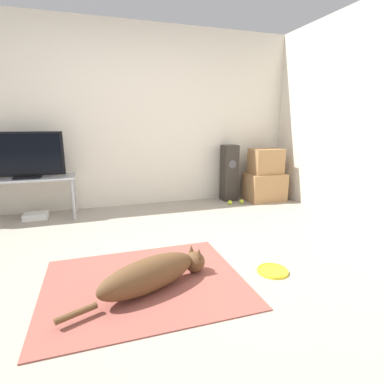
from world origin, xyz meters
name	(u,v)px	position (x,y,z in m)	size (l,w,h in m)	color
ground_plane	(151,267)	(0.00, 0.00, 0.00)	(12.00, 12.00, 0.00)	#9E9384
wall_back	(121,118)	(0.00, 2.10, 1.27)	(8.00, 0.06, 2.55)	silver
area_rug	(145,283)	(-0.09, -0.25, 0.01)	(1.50, 1.21, 0.01)	#934C42
dog	(153,274)	(-0.05, -0.37, 0.13)	(1.10, 0.53, 0.26)	brown
frisbee	(273,271)	(0.94, -0.40, 0.01)	(0.26, 0.26, 0.03)	yellow
cardboard_box_lower	(265,187)	(2.13, 1.70, 0.22)	(0.59, 0.42, 0.43)	#A87A4C
cardboard_box_upper	(266,161)	(2.13, 1.71, 0.62)	(0.47, 0.34, 0.38)	#A87A4C
floor_speaker	(229,173)	(1.60, 1.89, 0.44)	(0.22, 0.23, 0.87)	#2D2823
tv_stand	(29,183)	(-1.21, 1.78, 0.47)	(1.09, 0.47, 0.53)	#A8A8AD
tv	(25,156)	(-1.21, 1.78, 0.81)	(0.88, 0.20, 0.57)	black
tennis_ball_by_boxes	(242,201)	(1.69, 1.62, 0.03)	(0.07, 0.07, 0.07)	#C6E033
tennis_ball_near_speaker	(230,202)	(1.50, 1.62, 0.03)	(0.07, 0.07, 0.07)	#C6E033
game_console	(36,216)	(-1.17, 1.77, 0.04)	(0.28, 0.22, 0.07)	white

